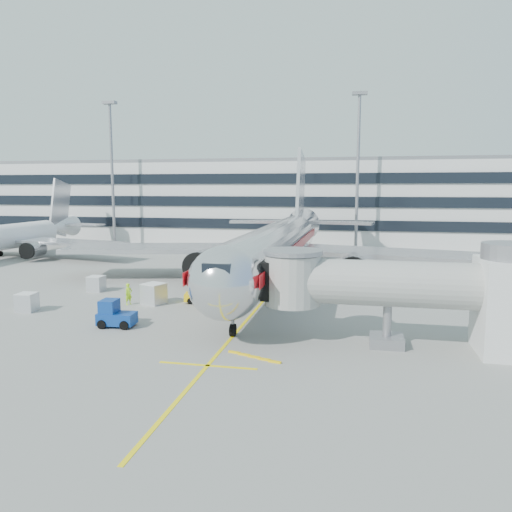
% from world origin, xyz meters
% --- Properties ---
extents(ground, '(180.00, 180.00, 0.00)m').
position_xyz_m(ground, '(0.00, 0.00, 0.00)').
color(ground, gray).
rests_on(ground, ground).
extents(lead_in_line, '(0.25, 70.00, 0.01)m').
position_xyz_m(lead_in_line, '(0.00, 10.00, 0.01)').
color(lead_in_line, yellow).
rests_on(lead_in_line, ground).
extents(stop_bar, '(6.00, 0.25, 0.01)m').
position_xyz_m(stop_bar, '(0.00, -14.00, 0.01)').
color(stop_bar, yellow).
rests_on(stop_bar, ground).
extents(main_jet, '(50.95, 48.70, 16.06)m').
position_xyz_m(main_jet, '(0.00, 11.72, 4.23)').
color(main_jet, silver).
rests_on(main_jet, ground).
extents(jet_bridge, '(17.80, 4.50, 7.00)m').
position_xyz_m(jet_bridge, '(12.18, -8.00, 3.87)').
color(jet_bridge, silver).
rests_on(jet_bridge, ground).
extents(terminal, '(150.00, 24.25, 15.60)m').
position_xyz_m(terminal, '(0.00, 57.95, 7.80)').
color(terminal, silver).
rests_on(terminal, ground).
extents(light_mast_west, '(2.40, 1.20, 25.45)m').
position_xyz_m(light_mast_west, '(-35.00, 42.00, 14.88)').
color(light_mast_west, gray).
rests_on(light_mast_west, ground).
extents(light_mast_centre, '(2.40, 1.20, 25.45)m').
position_xyz_m(light_mast_centre, '(8.00, 42.00, 14.88)').
color(light_mast_centre, gray).
rests_on(light_mast_centre, ground).
extents(second_jet, '(38.21, 36.52, 12.04)m').
position_xyz_m(second_jet, '(-42.88, 22.80, 3.18)').
color(second_jet, white).
rests_on(second_jet, ground).
extents(belt_loader, '(4.65, 2.31, 2.17)m').
position_xyz_m(belt_loader, '(-4.75, 1.67, 0.62)').
color(belt_loader, yellow).
rests_on(belt_loader, ground).
extents(baggage_tug, '(2.82, 1.90, 2.05)m').
position_xyz_m(baggage_tug, '(-9.34, -7.40, 0.89)').
color(baggage_tug, navy).
rests_on(baggage_tug, ground).
extents(cargo_container_left, '(1.61, 1.61, 1.56)m').
position_xyz_m(cargo_container_left, '(-18.88, -4.57, 0.79)').
color(cargo_container_left, silver).
rests_on(cargo_container_left, ground).
extents(cargo_container_right, '(1.46, 1.46, 1.55)m').
position_xyz_m(cargo_container_right, '(-17.40, 4.22, 0.78)').
color(cargo_container_right, silver).
rests_on(cargo_container_right, ground).
extents(cargo_container_front, '(2.23, 2.23, 1.86)m').
position_xyz_m(cargo_container_front, '(-9.46, 0.21, 0.93)').
color(cargo_container_front, silver).
rests_on(cargo_container_front, ground).
extents(ramp_worker, '(0.73, 0.84, 1.93)m').
position_xyz_m(ramp_worker, '(-11.53, -0.56, 0.97)').
color(ramp_worker, '#B7FF1A').
rests_on(ramp_worker, ground).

